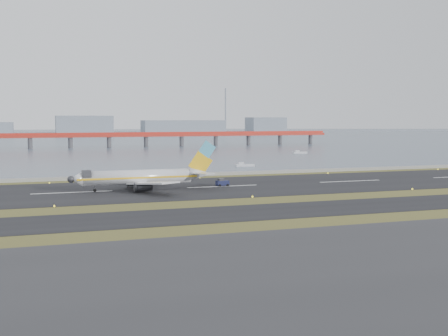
{
  "coord_description": "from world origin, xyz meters",
  "views": [
    {
      "loc": [
        -48.17,
        -115.21,
        18.76
      ],
      "look_at": [
        -2.27,
        22.0,
        5.9
      ],
      "focal_mm": 45.0,
      "sensor_mm": 36.0,
      "label": 1
    }
  ],
  "objects": [
    {
      "name": "ground",
      "position": [
        0.0,
        0.0,
        0.0
      ],
      "size": [
        1000.0,
        1000.0,
        0.0
      ],
      "primitive_type": "plane",
      "color": "#414E1C",
      "rests_on": "ground"
    },
    {
      "name": "apron_strip",
      "position": [
        0.0,
        -55.0,
        0.05
      ],
      "size": [
        1000.0,
        50.0,
        0.1
      ],
      "primitive_type": "cube",
      "color": "#2D2D2F",
      "rests_on": "ground"
    },
    {
      "name": "taxiway_strip",
      "position": [
        0.0,
        -12.0,
        0.05
      ],
      "size": [
        1000.0,
        18.0,
        0.1
      ],
      "primitive_type": "cube",
      "color": "black",
      "rests_on": "ground"
    },
    {
      "name": "runway_strip",
      "position": [
        0.0,
        30.0,
        0.05
      ],
      "size": [
        1000.0,
        45.0,
        0.1
      ],
      "primitive_type": "cube",
      "color": "black",
      "rests_on": "ground"
    },
    {
      "name": "seawall",
      "position": [
        0.0,
        60.0,
        0.5
      ],
      "size": [
        1000.0,
        2.5,
        1.0
      ],
      "primitive_type": "cube",
      "color": "gray",
      "rests_on": "ground"
    },
    {
      "name": "bay_water",
      "position": [
        0.0,
        460.0,
        0.0
      ],
      "size": [
        1400.0,
        800.0,
        1.3
      ],
      "primitive_type": "cube",
      "color": "#41515D",
      "rests_on": "ground"
    },
    {
      "name": "red_pier",
      "position": [
        20.0,
        250.0,
        7.28
      ],
      "size": [
        260.0,
        5.0,
        10.2
      ],
      "color": "red",
      "rests_on": "ground"
    },
    {
      "name": "far_shoreline",
      "position": [
        13.62,
        620.0,
        6.07
      ],
      "size": [
        1400.0,
        80.0,
        60.5
      ],
      "color": "gray",
      "rests_on": "ground"
    },
    {
      "name": "airliner",
      "position": [
        -21.98,
        29.44,
        3.46
      ],
      "size": [
        38.52,
        32.89,
        12.8
      ],
      "color": "silver",
      "rests_on": "ground"
    },
    {
      "name": "pushback_tug",
      "position": [
        0.15,
        30.8,
        1.06
      ],
      "size": [
        3.56,
        2.26,
        2.19
      ],
      "rotation": [
        0.0,
        0.0,
        0.08
      ],
      "color": "#161B3E",
      "rests_on": "ground"
    },
    {
      "name": "workboat_near",
      "position": [
        28.41,
        88.7,
        0.56
      ],
      "size": [
        7.48,
        3.24,
        1.76
      ],
      "rotation": [
        0.0,
        0.0,
        -0.14
      ],
      "color": "silver",
      "rests_on": "ground"
    },
    {
      "name": "workboat_far",
      "position": [
        84.63,
        154.74,
        0.57
      ],
      "size": [
        7.73,
        3.37,
        1.81
      ],
      "rotation": [
        0.0,
        0.0,
        -0.14
      ],
      "color": "silver",
      "rests_on": "ground"
    }
  ]
}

